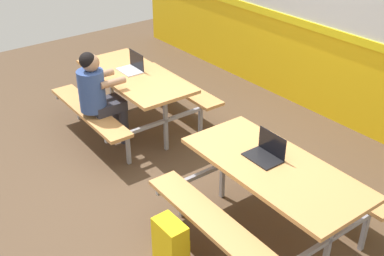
% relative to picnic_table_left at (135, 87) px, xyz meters
% --- Properties ---
extents(ground_plane, '(10.00, 10.00, 0.02)m').
position_rel_picnic_table_left_xyz_m(ground_plane, '(1.21, -0.10, -0.58)').
color(ground_plane, '#4C3826').
extents(accent_backdrop, '(8.00, 0.14, 2.60)m').
position_rel_picnic_table_left_xyz_m(accent_backdrop, '(1.21, 2.19, 0.67)').
color(accent_backdrop, yellow).
rests_on(accent_backdrop, ground).
extents(picnic_table_left, '(1.70, 1.59, 0.74)m').
position_rel_picnic_table_left_xyz_m(picnic_table_left, '(0.00, 0.00, 0.00)').
color(picnic_table_left, tan).
rests_on(picnic_table_left, ground).
extents(picnic_table_right, '(1.70, 1.59, 0.74)m').
position_rel_picnic_table_left_xyz_m(picnic_table_right, '(2.41, -0.11, 0.00)').
color(picnic_table_right, tan).
rests_on(picnic_table_right, ground).
extents(student_nearer, '(0.37, 0.53, 1.21)m').
position_rel_picnic_table_left_xyz_m(student_nearer, '(0.12, -0.56, 0.13)').
color(student_nearer, '#2D2D38').
rests_on(student_nearer, ground).
extents(laptop_silver, '(0.33, 0.23, 0.22)m').
position_rel_picnic_table_left_xyz_m(laptop_silver, '(-0.11, 0.04, 0.21)').
color(laptop_silver, silver).
rests_on(laptop_silver, picnic_table_left).
extents(laptop_dark, '(0.33, 0.23, 0.22)m').
position_rel_picnic_table_left_xyz_m(laptop_dark, '(2.27, -0.07, 0.21)').
color(laptop_dark, black).
rests_on(laptop_dark, picnic_table_right).
extents(backpack_dark, '(0.30, 0.22, 0.44)m').
position_rel_picnic_table_left_xyz_m(backpack_dark, '(2.18, -1.03, -0.36)').
color(backpack_dark, yellow).
rests_on(backpack_dark, ground).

